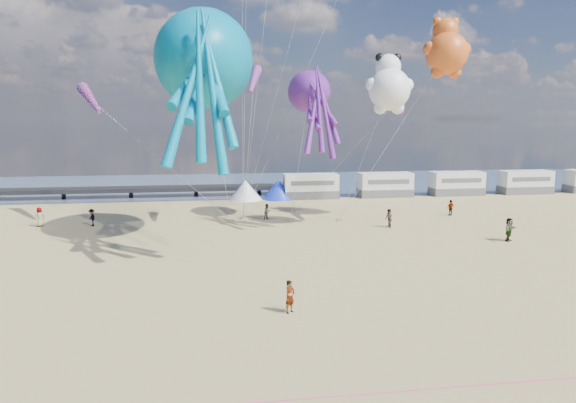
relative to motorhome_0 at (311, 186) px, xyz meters
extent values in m
plane|color=tan|center=(-6.00, -40.00, -1.50)|extent=(120.00, 120.00, 0.00)
plane|color=#3A4F6F|center=(-6.00, 15.00, -1.48)|extent=(120.00, 120.00, 0.00)
cube|color=black|center=(-34.00, 4.00, -0.50)|extent=(60.00, 3.00, 0.50)
cube|color=silver|center=(0.00, 0.00, 0.00)|extent=(6.60, 2.50, 3.00)
cube|color=silver|center=(9.50, 0.00, 0.00)|extent=(6.60, 2.50, 3.00)
cube|color=silver|center=(19.00, 0.00, 0.00)|extent=(6.60, 2.50, 3.00)
cube|color=silver|center=(28.50, 0.00, 0.00)|extent=(6.60, 2.50, 3.00)
cone|color=white|center=(-8.00, 0.00, -0.30)|extent=(4.00, 4.00, 2.40)
cone|color=#1933CC|center=(-4.00, 0.00, -0.30)|extent=(4.00, 4.00, 2.40)
cylinder|color=#F2338C|center=(-6.00, -45.00, -1.48)|extent=(34.00, 0.03, 0.03)
imported|color=tan|center=(-8.03, -36.91, -0.66)|extent=(0.73, 0.70, 1.68)
imported|color=#7F6659|center=(-6.68, -12.77, -0.72)|extent=(0.90, 0.81, 1.55)
imported|color=#7F6659|center=(-22.78, -13.48, -0.71)|extent=(0.92, 0.97, 1.59)
imported|color=#7F6659|center=(11.89, -13.21, -0.70)|extent=(1.17, 0.93, 1.59)
imported|color=#7F6659|center=(11.53, -24.24, -0.56)|extent=(1.14, 1.05, 1.88)
imported|color=#7F6659|center=(-27.42, -12.96, -0.62)|extent=(0.75, 0.75, 1.76)
imported|color=#7F6659|center=(3.75, -17.93, -0.66)|extent=(0.60, 0.86, 1.68)
cube|color=gray|center=(-10.18, -13.50, -1.39)|extent=(0.50, 0.35, 0.22)
cube|color=gray|center=(-4.50, -13.76, -1.39)|extent=(0.50, 0.35, 0.22)
cube|color=gray|center=(0.10, -14.45, -1.39)|extent=(0.50, 0.35, 0.22)
cube|color=gray|center=(-3.15, -9.11, -1.39)|extent=(0.50, 0.35, 0.22)
cube|color=gray|center=(-8.97, -11.88, -1.39)|extent=(0.50, 0.35, 0.22)
camera|label=1|loc=(-11.64, -61.31, 8.18)|focal=32.00mm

